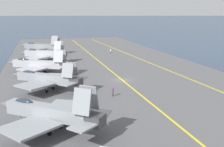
% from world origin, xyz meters
% --- Properties ---
extents(ground_plane, '(2000.00, 2000.00, 0.00)m').
position_xyz_m(ground_plane, '(0.00, 0.00, 0.00)').
color(ground_plane, navy).
extents(carrier_deck, '(207.33, 55.10, 0.40)m').
position_xyz_m(carrier_deck, '(0.00, 0.00, 0.20)').
color(carrier_deck, '#565659').
rests_on(carrier_deck, ground).
extents(deck_stripe_foul_line, '(186.40, 9.38, 0.01)m').
position_xyz_m(deck_stripe_foul_line, '(0.00, -15.15, 0.40)').
color(deck_stripe_foul_line, yellow).
rests_on(deck_stripe_foul_line, carrier_deck).
extents(deck_stripe_centerline, '(186.60, 0.36, 0.01)m').
position_xyz_m(deck_stripe_centerline, '(0.00, 0.00, 0.40)').
color(deck_stripe_centerline, yellow).
rests_on(deck_stripe_centerline, carrier_deck).
extents(parked_jet_second, '(14.16, 15.05, 6.53)m').
position_xyz_m(parked_jet_second, '(-24.13, 17.02, 2.96)').
color(parked_jet_second, gray).
rests_on(parked_jet_second, carrier_deck).
extents(parked_jet_third, '(13.66, 15.15, 6.00)m').
position_xyz_m(parked_jet_third, '(-4.74, 16.81, 2.94)').
color(parked_jet_third, gray).
rests_on(parked_jet_third, carrier_deck).
extents(parked_jet_fourth, '(12.97, 16.79, 6.15)m').
position_xyz_m(parked_jet_fourth, '(11.40, 18.18, 2.86)').
color(parked_jet_fourth, '#A8AAAF').
rests_on(parked_jet_fourth, carrier_deck).
extents(parked_jet_fifth, '(13.15, 15.19, 6.55)m').
position_xyz_m(parked_jet_fifth, '(28.16, 16.64, 2.97)').
color(parked_jet_fifth, '#A8AAAF').
rests_on(parked_jet_fifth, carrier_deck).
extents(parked_jet_sixth, '(13.07, 16.73, 6.61)m').
position_xyz_m(parked_jet_sixth, '(46.92, 16.93, 3.02)').
color(parked_jet_sixth, gray).
rests_on(parked_jet_sixth, carrier_deck).
extents(crew_white_vest, '(0.45, 0.45, 1.81)m').
position_xyz_m(crew_white_vest, '(39.97, -7.57, 1.39)').
color(crew_white_vest, '#4C473D').
rests_on(crew_white_vest, carrier_deck).
extents(crew_purple_vest, '(0.45, 0.37, 1.80)m').
position_xyz_m(crew_purple_vest, '(-11.45, 5.21, 1.39)').
color(crew_purple_vest, '#383328').
rests_on(crew_purple_vest, carrier_deck).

